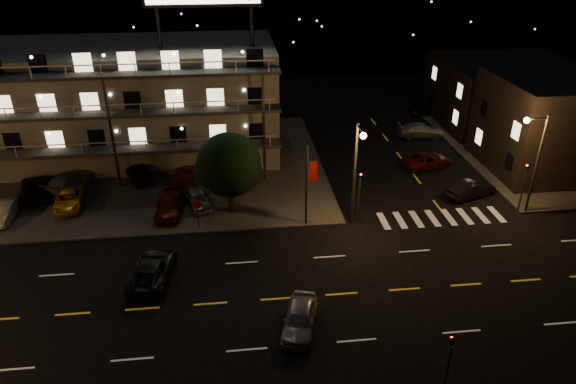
{
  "coord_description": "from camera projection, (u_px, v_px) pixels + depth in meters",
  "views": [
    {
      "loc": [
        -0.13,
        -24.48,
        20.25
      ],
      "look_at": [
        3.6,
        8.0,
        3.07
      ],
      "focal_mm": 32.0,
      "sensor_mm": 36.0,
      "label": 1
    }
  ],
  "objects": [
    {
      "name": "lot_car_9",
      "position": [
        187.0,
        175.0,
        44.64
      ],
      "size": [
        2.33,
        4.24,
        1.32
      ],
      "primitive_type": "imported",
      "rotation": [
        0.0,
        0.0,
        2.9
      ],
      "color": "#550F0C",
      "rests_on": "curb_nw"
    },
    {
      "name": "lot_car_6",
      "position": [
        35.0,
        188.0,
        42.34
      ],
      "size": [
        3.56,
        5.62,
        1.45
      ],
      "primitive_type": "imported",
      "rotation": [
        0.0,
        0.0,
        3.38
      ],
      "color": "black",
      "rests_on": "curb_nw"
    },
    {
      "name": "tree",
      "position": [
        228.0,
        167.0,
        38.6
      ],
      "size": [
        5.12,
        4.93,
        6.45
      ],
      "color": "black",
      "rests_on": "curb_nw"
    },
    {
      "name": "signal_nw",
      "position": [
        359.0,
        191.0,
        38.15
      ],
      "size": [
        0.2,
        0.27,
        4.6
      ],
      "color": "#2D2D30",
      "rests_on": "ground"
    },
    {
      "name": "side_car_1",
      "position": [
        427.0,
        160.0,
        47.72
      ],
      "size": [
        5.19,
        3.45,
        1.32
      ],
      "primitive_type": "imported",
      "rotation": [
        0.0,
        0.0,
        1.86
      ],
      "color": "#550F0C",
      "rests_on": "ground"
    },
    {
      "name": "side_car_2",
      "position": [
        420.0,
        130.0,
        54.54
      ],
      "size": [
        5.08,
        2.46,
        1.42
      ],
      "primitive_type": "imported",
      "rotation": [
        0.0,
        0.0,
        1.47
      ],
      "color": "gray",
      "rests_on": "ground"
    },
    {
      "name": "signal_ne",
      "position": [
        524.0,
        182.0,
        39.46
      ],
      "size": [
        0.27,
        0.2,
        4.6
      ],
      "color": "#2D2D30",
      "rests_on": "ground"
    },
    {
      "name": "side_bldg_front",
      "position": [
        569.0,
        124.0,
        46.08
      ],
      "size": [
        14.06,
        10.0,
        8.5
      ],
      "color": "black",
      "rests_on": "ground"
    },
    {
      "name": "side_car_0",
      "position": [
        471.0,
        189.0,
        42.46
      ],
      "size": [
        4.54,
        2.84,
        1.41
      ],
      "primitive_type": "imported",
      "rotation": [
        0.0,
        0.0,
        1.91
      ],
      "color": "black",
      "rests_on": "ground"
    },
    {
      "name": "road_car_west",
      "position": [
        152.0,
        269.0,
        32.61
      ],
      "size": [
        3.01,
        5.43,
        1.44
      ],
      "primitive_type": "imported",
      "rotation": [
        0.0,
        0.0,
        3.02
      ],
      "color": "black",
      "rests_on": "ground"
    },
    {
      "name": "banner_north",
      "position": [
        308.0,
        184.0,
        37.27
      ],
      "size": [
        0.83,
        0.16,
        6.4
      ],
      "color": "#2D2D30",
      "rests_on": "ground"
    },
    {
      "name": "curb_nw",
      "position": [
        83.0,
        171.0,
        47.1
      ],
      "size": [
        44.0,
        24.0,
        0.15
      ],
      "primitive_type": "cube",
      "color": "#31312F",
      "rests_on": "ground"
    },
    {
      "name": "lot_car_7",
      "position": [
        69.0,
        181.0,
        43.39
      ],
      "size": [
        3.83,
        5.62,
        1.51
      ],
      "primitive_type": "imported",
      "rotation": [
        0.0,
        0.0,
        2.78
      ],
      "color": "gray",
      "rests_on": "curb_nw"
    },
    {
      "name": "signal_sw",
      "position": [
        448.0,
        364.0,
        23.2
      ],
      "size": [
        0.2,
        0.27,
        4.6
      ],
      "color": "#2D2D30",
      "rests_on": "ground"
    },
    {
      "name": "streetlight_nc",
      "position": [
        356.0,
        165.0,
        36.49
      ],
      "size": [
        0.44,
        1.92,
        8.0
      ],
      "color": "#2D2D30",
      "rests_on": "ground"
    },
    {
      "name": "lot_car_3",
      "position": [
        169.0,
        205.0,
        39.87
      ],
      "size": [
        2.1,
        4.83,
        1.38
      ],
      "primitive_type": "imported",
      "rotation": [
        0.0,
        0.0,
        -0.03
      ],
      "color": "#550F0C",
      "rests_on": "curb_nw"
    },
    {
      "name": "curb_ne",
      "position": [
        535.0,
        149.0,
        51.54
      ],
      "size": [
        16.0,
        24.0,
        0.15
      ],
      "primitive_type": "cube",
      "color": "#31312F",
      "rests_on": "ground"
    },
    {
      "name": "road_car_east",
      "position": [
        300.0,
        318.0,
        28.6
      ],
      "size": [
        2.76,
        4.5,
        1.43
      ],
      "primitive_type": "imported",
      "rotation": [
        0.0,
        0.0,
        -0.27
      ],
      "color": "gray",
      "rests_on": "ground"
    },
    {
      "name": "side_car_3",
      "position": [
        426.0,
        110.0,
        60.6
      ],
      "size": [
        4.11,
        1.85,
        1.37
      ],
      "primitive_type": "imported",
      "rotation": [
        0.0,
        0.0,
        1.63
      ],
      "color": "black",
      "rests_on": "ground"
    },
    {
      "name": "lot_car_4",
      "position": [
        197.0,
        199.0,
        40.77
      ],
      "size": [
        2.6,
        4.16,
        1.32
      ],
      "primitive_type": "imported",
      "rotation": [
        0.0,
        0.0,
        0.29
      ],
      "color": "gray",
      "rests_on": "curb_nw"
    },
    {
      "name": "side_bldg_back",
      "position": [
        503.0,
        93.0,
        56.98
      ],
      "size": [
        14.06,
        12.0,
        7.0
      ],
      "color": "black",
      "rests_on": "ground"
    },
    {
      "name": "ground",
      "position": [
        244.0,
        301.0,
        30.96
      ],
      "size": [
        140.0,
        140.0,
        0.0
      ],
      "primitive_type": "plane",
      "color": "black",
      "rests_on": "ground"
    },
    {
      "name": "motel",
      "position": [
        127.0,
        101.0,
        48.48
      ],
      "size": [
        28.0,
        13.8,
        18.1
      ],
      "color": "gray",
      "rests_on": "ground"
    },
    {
      "name": "lot_car_1",
      "position": [
        4.0,
        211.0,
        39.03
      ],
      "size": [
        1.4,
        3.97,
        1.31
      ],
      "primitive_type": "imported",
      "rotation": [
        0.0,
        0.0,
        -0.0
      ],
      "color": "gray",
      "rests_on": "curb_nw"
    },
    {
      "name": "streetlight_ne",
      "position": [
        535.0,
        155.0,
        38.19
      ],
      "size": [
        1.92,
        0.44,
        8.0
      ],
      "color": "#2D2D30",
      "rests_on": "ground"
    },
    {
      "name": "stop_sign",
      "position": [
        197.0,
        210.0,
        37.4
      ],
      "size": [
        0.91,
        0.11,
        2.61
      ],
      "color": "#2D2D30",
      "rests_on": "ground"
    },
    {
      "name": "lot_car_2",
      "position": [
        69.0,
        199.0,
        40.77
      ],
      "size": [
        2.68,
        4.72,
        1.24
      ],
      "primitive_type": "imported",
      "rotation": [
        0.0,
        0.0,
        0.14
      ],
      "color": "gold",
      "rests_on": "curb_nw"
    },
    {
      "name": "lot_car_8",
      "position": [
        138.0,
        172.0,
        44.96
      ],
      "size": [
        3.32,
        4.68,
        1.48
      ],
      "primitive_type": "imported",
      "rotation": [
        0.0,
        0.0,
        3.55
      ],
      "color": "black",
      "rests_on": "curb_nw"
    }
  ]
}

